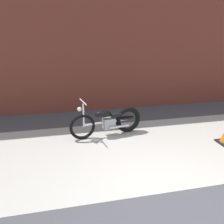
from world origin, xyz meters
TOP-DOWN VIEW (x-y plane):
  - ground_plane at (0.00, 0.00)m, footprint 80.00×80.00m
  - sidewalk_slab at (0.00, 1.75)m, footprint 36.00×3.50m
  - brick_building_wall at (0.00, 5.20)m, footprint 36.00×0.50m
  - motorcycle_black at (-0.40, 2.70)m, footprint 2.00×0.61m

SIDE VIEW (x-z plane):
  - ground_plane at x=0.00m, z-range 0.00..0.00m
  - sidewalk_slab at x=0.00m, z-range 0.00..0.01m
  - motorcycle_black at x=-0.40m, z-range -0.12..0.91m
  - brick_building_wall at x=0.00m, z-range 0.00..5.71m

